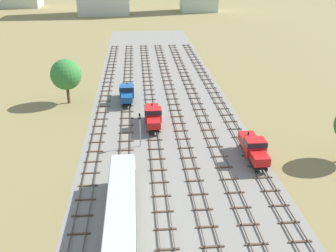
# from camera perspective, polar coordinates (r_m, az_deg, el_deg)

# --- Properties ---
(ground_plane) EXTENTS (480.00, 480.00, 0.00)m
(ground_plane) POSITION_cam_1_polar(r_m,az_deg,el_deg) (62.37, -0.12, -0.66)
(ground_plane) COLOR olive
(ballast_bed) EXTENTS (26.11, 176.00, 0.01)m
(ballast_bed) POSITION_cam_1_polar(r_m,az_deg,el_deg) (62.37, -0.12, -0.66)
(ballast_bed) COLOR gray
(ballast_bed) RESTS_ON ground
(track_far_left) EXTENTS (2.40, 126.00, 0.29)m
(track_far_left) POSITION_cam_1_polar(r_m,az_deg,el_deg) (63.39, -10.21, -0.51)
(track_far_left) COLOR #47382D
(track_far_left) RESTS_ON ground
(track_left) EXTENTS (2.40, 126.00, 0.29)m
(track_left) POSITION_cam_1_polar(r_m,az_deg,el_deg) (63.09, -6.21, -0.37)
(track_left) COLOR #47382D
(track_left) RESTS_ON ground
(track_centre_left) EXTENTS (2.40, 126.00, 0.29)m
(track_centre_left) POSITION_cam_1_polar(r_m,az_deg,el_deg) (63.10, -2.20, -0.24)
(track_centre_left) COLOR #47382D
(track_centre_left) RESTS_ON ground
(track_centre) EXTENTS (2.40, 126.00, 0.29)m
(track_centre) POSITION_cam_1_polar(r_m,az_deg,el_deg) (63.42, 1.80, -0.10)
(track_centre) COLOR #47382D
(track_centre) RESTS_ON ground
(track_centre_right) EXTENTS (2.40, 126.00, 0.29)m
(track_centre_right) POSITION_cam_1_polar(r_m,az_deg,el_deg) (64.05, 5.73, 0.04)
(track_centre_right) COLOR #47382D
(track_centre_right) RESTS_ON ground
(track_right) EXTENTS (2.40, 126.00, 0.29)m
(track_right) POSITION_cam_1_polar(r_m,az_deg,el_deg) (64.96, 9.57, 0.17)
(track_right) COLOR #47382D
(track_right) RESTS_ON ground
(diesel_railcar_left_nearest) EXTENTS (2.96, 20.50, 3.80)m
(diesel_railcar_left_nearest) POSITION_cam_1_polar(r_m,az_deg,el_deg) (39.18, -7.00, -13.11)
(diesel_railcar_left_nearest) COLOR white
(diesel_railcar_left_nearest) RESTS_ON ground
(shunter_loco_right_near) EXTENTS (2.74, 8.46, 3.10)m
(shunter_loco_right_near) POSITION_cam_1_polar(r_m,az_deg,el_deg) (53.99, 12.62, -3.08)
(shunter_loco_right_near) COLOR red
(shunter_loco_right_near) RESTS_ON ground
(shunter_loco_centre_left_mid) EXTENTS (2.74, 8.46, 3.10)m
(shunter_loco_centre_left_mid) POSITION_cam_1_polar(r_m,az_deg,el_deg) (63.10, -2.26, 1.62)
(shunter_loco_centre_left_mid) COLOR red
(shunter_loco_centre_left_mid) RESTS_ON ground
(shunter_loco_left_midfar) EXTENTS (2.74, 8.46, 3.10)m
(shunter_loco_left_midfar) POSITION_cam_1_polar(r_m,az_deg,el_deg) (74.25, -6.12, 5.03)
(shunter_loco_left_midfar) COLOR #194C8C
(shunter_loco_left_midfar) RESTS_ON ground
(signal_post_nearest) EXTENTS (0.28, 0.47, 5.37)m
(signal_post_nearest) POSITION_cam_1_polar(r_m,az_deg,el_deg) (55.98, -4.20, 0.08)
(signal_post_nearest) COLOR gray
(signal_post_nearest) RESTS_ON ground
(lineside_tree_1) EXTENTS (5.75, 5.75, 8.54)m
(lineside_tree_1) POSITION_cam_1_polar(r_m,az_deg,el_deg) (74.67, -14.91, 7.39)
(lineside_tree_1) COLOR #4C331E
(lineside_tree_1) RESTS_ON ground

